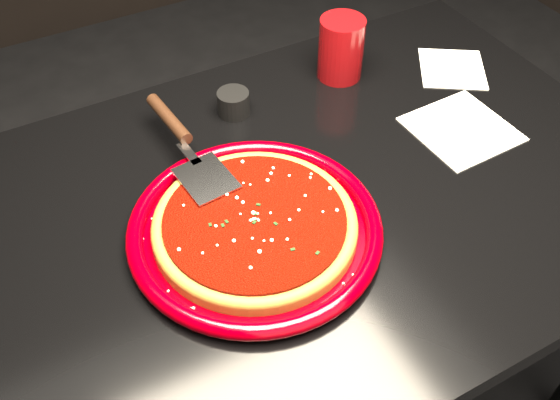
# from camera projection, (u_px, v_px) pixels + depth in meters

# --- Properties ---
(table) EXTENTS (1.20, 0.80, 0.75)m
(table) POSITION_uv_depth(u_px,v_px,m) (300.00, 319.00, 1.30)
(table) COLOR black
(table) RESTS_ON floor
(plate) EXTENTS (0.43, 0.43, 0.03)m
(plate) POSITION_uv_depth(u_px,v_px,m) (255.00, 228.00, 0.95)
(plate) COLOR #6E0006
(plate) RESTS_ON table
(pizza_crust) EXTENTS (0.34, 0.34, 0.02)m
(pizza_crust) POSITION_uv_depth(u_px,v_px,m) (255.00, 226.00, 0.95)
(pizza_crust) COLOR brown
(pizza_crust) RESTS_ON plate
(pizza_crust_rim) EXTENTS (0.34, 0.34, 0.02)m
(pizza_crust_rim) POSITION_uv_depth(u_px,v_px,m) (255.00, 223.00, 0.95)
(pizza_crust_rim) COLOR brown
(pizza_crust_rim) RESTS_ON plate
(pizza_sauce) EXTENTS (0.30, 0.30, 0.01)m
(pizza_sauce) POSITION_uv_depth(u_px,v_px,m) (255.00, 221.00, 0.94)
(pizza_sauce) COLOR #670A02
(pizza_sauce) RESTS_ON plate
(parmesan_dusting) EXTENTS (0.27, 0.27, 0.01)m
(parmesan_dusting) POSITION_uv_depth(u_px,v_px,m) (254.00, 217.00, 0.94)
(parmesan_dusting) COLOR #F4EBC3
(parmesan_dusting) RESTS_ON plate
(basil_flecks) EXTENTS (0.25, 0.25, 0.00)m
(basil_flecks) POSITION_uv_depth(u_px,v_px,m) (255.00, 218.00, 0.94)
(basil_flecks) COLOR black
(basil_flecks) RESTS_ON plate
(pizza_server) EXTENTS (0.12, 0.34, 0.02)m
(pizza_server) POSITION_uv_depth(u_px,v_px,m) (187.00, 144.00, 1.04)
(pizza_server) COLOR #B4B7BB
(pizza_server) RESTS_ON plate
(cup) EXTENTS (0.09, 0.09, 0.12)m
(cup) POSITION_uv_depth(u_px,v_px,m) (341.00, 49.00, 1.21)
(cup) COLOR maroon
(cup) RESTS_ON table
(napkin_a) EXTENTS (0.17, 0.17, 0.00)m
(napkin_a) POSITION_uv_depth(u_px,v_px,m) (461.00, 129.00, 1.14)
(napkin_a) COLOR silver
(napkin_a) RESTS_ON table
(napkin_b) EXTENTS (0.18, 0.18, 0.00)m
(napkin_b) POSITION_uv_depth(u_px,v_px,m) (452.00, 69.00, 1.27)
(napkin_b) COLOR silver
(napkin_b) RESTS_ON table
(ramekin) EXTENTS (0.08, 0.08, 0.05)m
(ramekin) POSITION_uv_depth(u_px,v_px,m) (233.00, 103.00, 1.16)
(ramekin) COLOR black
(ramekin) RESTS_ON table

